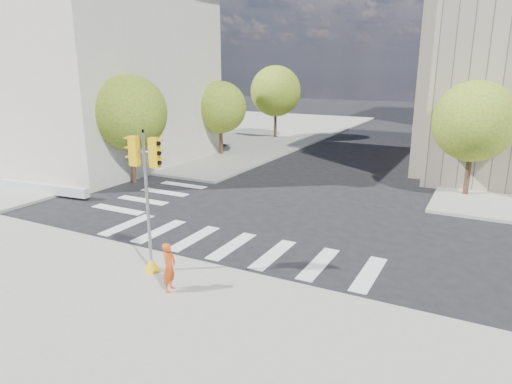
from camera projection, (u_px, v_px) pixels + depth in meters
ground at (258, 231)px, 19.55m from camera, size 160.00×160.00×0.00m
sidewalk_near at (30, 380)px, 10.14m from camera, size 30.00×14.00×0.15m
sidewalk_far_left at (206, 129)px, 50.68m from camera, size 28.00×40.00×0.15m
classical_building at (67, 72)px, 33.61m from camera, size 19.00×15.00×12.70m
tree_lw_near at (129, 113)px, 26.54m from camera, size 4.40×4.40×6.41m
tree_lw_mid at (220, 107)px, 35.21m from camera, size 4.00×4.00×5.77m
tree_lw_far at (276, 91)px, 43.54m from camera, size 4.80×4.80×6.95m
tree_re_near at (474, 121)px, 23.67m from camera, size 4.20×4.20×6.16m
tree_re_mid at (483, 101)px, 33.85m from camera, size 4.60×4.60×6.66m
tree_re_far at (487, 98)px, 44.23m from camera, size 4.00×4.00×5.88m
lamp_near at (488, 106)px, 26.73m from camera, size 0.35×0.18×8.11m
lamp_far at (493, 94)px, 38.69m from camera, size 0.35×0.18×8.11m
traffic_signal at (148, 214)px, 14.83m from camera, size 1.08×0.56×4.78m
photographer at (169, 267)px, 13.85m from camera, size 0.48×0.63×1.55m
planter_wall at (43, 188)px, 24.89m from camera, size 6.01×1.06×0.50m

